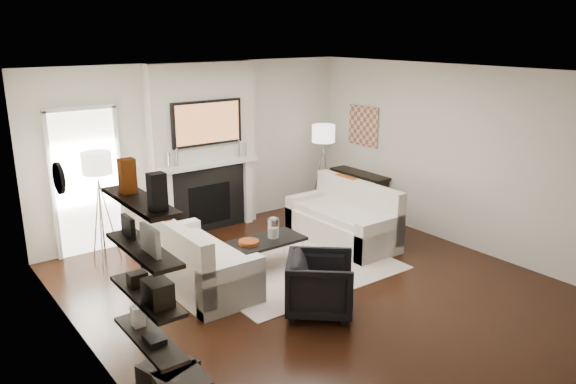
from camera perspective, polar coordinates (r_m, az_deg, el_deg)
room_envelope at (r=6.77m, az=3.03°, el=0.49°), size 6.00×6.00×6.00m
chimney_breast at (r=9.10m, az=-8.60°, el=4.41°), size 1.80×0.25×2.70m
fireplace_surround at (r=9.19m, az=-7.98°, el=-0.79°), size 1.30×0.02×1.04m
firebox at (r=9.21m, az=-7.95°, el=-1.22°), size 0.75×0.02×0.65m
mantel_pilaster_l at (r=8.85m, az=-11.97°, el=-1.45°), size 0.12×0.08×1.10m
mantel_pilaster_r at (r=9.50m, az=-4.10°, el=0.09°), size 0.12×0.08×1.10m
mantel_shelf at (r=8.99m, az=-7.97°, el=2.79°), size 1.70×0.18×0.07m
tv_body at (r=8.89m, az=-8.22°, el=6.96°), size 1.20×0.06×0.70m
tv_screen at (r=8.86m, az=-8.12°, el=6.94°), size 1.10×0.00×0.62m
candlestick_l_tall at (r=8.72m, az=-11.22°, el=3.46°), size 0.04×0.04×0.30m
candlestick_l_short at (r=8.67m, az=-11.98°, el=3.15°), size 0.04×0.04×0.24m
candlestick_r_tall at (r=9.23m, az=-5.05°, el=4.41°), size 0.04×0.04×0.30m
candlestick_r_short at (r=9.30m, az=-4.37°, el=4.33°), size 0.04×0.04×0.24m
hallway_panel at (r=8.59m, az=-19.77°, el=0.86°), size 0.90×0.02×2.10m
door_trim_l at (r=8.45m, az=-22.82°, el=0.30°), size 0.06×0.06×2.16m
door_trim_r at (r=8.71m, az=-16.73°, el=1.34°), size 0.06×0.06×2.16m
door_trim_top at (r=8.36m, az=-20.44°, el=7.98°), size 1.02×0.06×0.06m
rug at (r=7.86m, az=0.80°, el=-7.62°), size 2.60×2.00×0.01m
loveseat_left_base at (r=7.33m, az=-9.02°, el=-7.91°), size 0.85×1.80×0.42m
loveseat_left_back at (r=7.08m, az=-11.54°, el=-6.17°), size 0.18×1.80×0.80m
loveseat_left_arm_n at (r=6.65m, az=-5.74°, el=-9.55°), size 0.85×0.18×0.60m
loveseat_left_arm_s at (r=7.97m, az=-11.79°, el=-5.33°), size 0.85×0.18×0.60m
loveseat_left_cushion at (r=7.25m, az=-8.76°, el=-5.94°), size 0.63×1.44×0.10m
pillow_left_orange at (r=7.26m, az=-12.65°, el=-3.93°), size 0.10×0.42×0.42m
pillow_left_charcoal at (r=6.75m, az=-10.54°, el=-5.45°), size 0.10×0.40×0.40m
loveseat_right_base at (r=8.73m, az=5.48°, el=-3.78°), size 0.85×1.80×0.42m
loveseat_right_back at (r=8.84m, az=7.15°, el=-1.40°), size 0.18×1.80×0.80m
loveseat_right_arm_n at (r=8.15m, az=9.31°, el=-4.71°), size 0.85×0.18×0.60m
loveseat_right_arm_s at (r=9.28m, az=2.16°, el=-1.90°), size 0.85×0.18×0.60m
loveseat_right_cushion at (r=8.61m, az=5.28°, el=-2.22°), size 0.63×1.44×0.10m
pillow_right_orange at (r=8.99m, az=5.88°, el=0.30°), size 0.10×0.42×0.42m
pillow_right_charcoal at (r=8.58m, az=8.57°, el=-0.64°), size 0.10×0.40×0.40m
coffee_table at (r=7.68m, az=-2.41°, el=-5.03°), size 1.10×0.55×0.04m
coffee_leg_nw at (r=7.34m, az=-4.68°, el=-7.89°), size 0.02×0.02×0.38m
coffee_leg_ne at (r=7.87m, az=1.54°, el=-6.14°), size 0.02×0.02×0.38m
coffee_leg_sw at (r=7.69m, az=-6.43°, el=-6.79°), size 0.02×0.02×0.38m
coffee_leg_se at (r=8.19m, az=-0.37°, el=-5.21°), size 0.02×0.02×0.38m
hurricane_glass at (r=7.70m, az=-1.50°, el=-3.68°), size 0.16×0.16×0.28m
hurricane_candle at (r=7.73m, az=-1.50°, el=-4.14°), size 0.10×0.10×0.16m
copper_bowl at (r=7.54m, az=-4.00°, el=-5.11°), size 0.27×0.27×0.05m
armchair at (r=6.55m, az=3.30°, el=-9.10°), size 1.02×1.02×0.77m
lamp_left_post at (r=8.21m, az=-18.34°, el=-2.96°), size 0.02×0.02×1.20m
lamp_left_shade at (r=7.99m, az=-18.88°, el=2.81°), size 0.40×0.40×0.30m
lamp_left_leg_a at (r=8.24m, az=-17.62°, el=-2.83°), size 0.25×0.02×1.23m
lamp_left_leg_b at (r=8.28m, az=-18.91°, el=-2.85°), size 0.14×0.22×1.23m
lamp_left_leg_c at (r=8.11m, az=-18.49°, el=-3.22°), size 0.14×0.22×1.23m
lamp_right_post at (r=9.96m, az=3.53°, el=1.14°), size 0.02×0.02×1.20m
lamp_right_shade at (r=9.77m, az=3.62°, el=5.96°), size 0.40×0.40×0.30m
lamp_right_leg_a at (r=10.03m, az=4.02°, el=1.24°), size 0.25×0.02×1.23m
lamp_right_leg_b at (r=9.99m, az=2.94°, el=1.21°), size 0.14×0.22×1.23m
lamp_right_leg_c at (r=9.85m, az=3.65°, el=0.98°), size 0.14×0.22×1.23m
console_top at (r=9.98m, az=7.28°, el=1.85°), size 0.35×1.20×0.04m
console_leg_n at (r=9.71m, az=9.44°, el=-0.95°), size 0.30×0.04×0.71m
console_leg_s at (r=10.47m, az=5.13°, el=0.47°), size 0.30×0.04×0.71m
wall_art at (r=10.00m, az=7.68°, el=6.67°), size 0.03×0.70×0.70m
shelf_bottom at (r=4.96m, az=-13.84°, el=-14.29°), size 0.25×1.00×0.03m
shelf_lower at (r=4.77m, az=-14.17°, el=-10.14°), size 0.25×1.00×0.04m
shelf_upper at (r=4.61m, az=-14.51°, el=-5.67°), size 0.25×1.00×0.04m
shelf_top at (r=4.48m, az=-14.87°, el=-0.91°), size 0.25×1.00×0.04m
decor_magfile_a at (r=4.12m, az=-13.15°, el=0.01°), size 0.12×0.10×0.28m
decor_magfile_b at (r=4.63m, az=-16.00°, el=1.58°), size 0.12×0.10×0.28m
decor_frame_a at (r=4.43m, az=-13.82°, el=-4.79°), size 0.04×0.30×0.22m
decor_frame_b at (r=4.83m, az=-15.93°, el=-3.41°), size 0.04×0.22×0.18m
decor_wine_rack at (r=4.52m, az=-13.09°, el=-9.93°), size 0.18×0.25×0.20m
decor_box_small at (r=4.89m, az=-15.05°, el=-8.53°), size 0.15×0.12×0.12m
decor_books at (r=4.86m, az=-13.41°, el=-14.36°), size 0.14×0.20×0.05m
decor_box_tall at (r=5.10m, az=-14.99°, el=-12.09°), size 0.10×0.10×0.18m
clock_rim at (r=6.26m, az=-22.27°, el=1.31°), size 0.04×0.34×0.34m
clock_face at (r=6.26m, az=-22.05°, el=1.34°), size 0.01×0.29×0.29m
ottoman_near at (r=5.29m, az=-11.98°, el=-18.47°), size 0.50×0.50×0.40m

